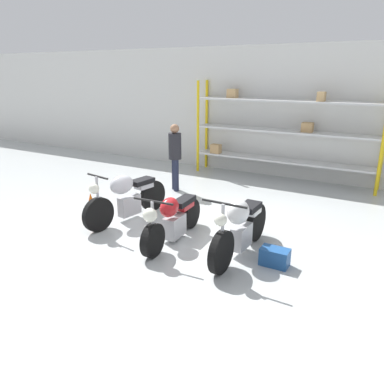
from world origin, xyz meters
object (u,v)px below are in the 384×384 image
(motorcycle_silver, at_px, (127,196))
(motorcycle_white, at_px, (240,227))
(person_browsing, at_px, (175,152))
(traffic_cone, at_px, (91,206))
(motorcycle_red, at_px, (173,219))
(toolbox, at_px, (275,257))
(shelving_rack, at_px, (281,130))

(motorcycle_silver, distance_m, motorcycle_white, 2.59)
(motorcycle_white, bearing_deg, person_browsing, -130.17)
(motorcycle_silver, height_order, traffic_cone, motorcycle_silver)
(traffic_cone, bearing_deg, motorcycle_red, -2.43)
(traffic_cone, bearing_deg, person_browsing, 79.75)
(motorcycle_red, height_order, motorcycle_white, motorcycle_white)
(person_browsing, bearing_deg, motorcycle_red, 74.05)
(toolbox, bearing_deg, motorcycle_silver, 173.53)
(motorcycle_silver, xyz_separation_m, motorcycle_red, (1.33, -0.38, -0.09))
(motorcycle_red, bearing_deg, shelving_rack, 172.35)
(person_browsing, bearing_deg, toolbox, 96.04)
(motorcycle_silver, xyz_separation_m, motorcycle_white, (2.57, -0.30, -0.01))
(motorcycle_red, relative_size, motorcycle_white, 0.95)
(motorcycle_silver, relative_size, toolbox, 4.78)
(shelving_rack, height_order, motorcycle_red, shelving_rack)
(motorcycle_red, distance_m, toolbox, 1.88)
(shelving_rack, distance_m, motorcycle_silver, 4.90)
(motorcycle_red, distance_m, person_browsing, 3.09)
(motorcycle_silver, distance_m, person_browsing, 2.28)
(shelving_rack, relative_size, traffic_cone, 9.12)
(person_browsing, xyz_separation_m, traffic_cone, (-0.45, -2.52, -0.71))
(motorcycle_red, bearing_deg, toolbox, 87.80)
(person_browsing, height_order, toolbox, person_browsing)
(motorcycle_red, xyz_separation_m, traffic_cone, (-2.02, 0.09, -0.15))
(motorcycle_red, relative_size, person_browsing, 1.15)
(toolbox, bearing_deg, shelving_rack, 106.64)
(motorcycle_white, relative_size, person_browsing, 1.21)
(shelving_rack, distance_m, motorcycle_white, 4.95)
(toolbox, height_order, traffic_cone, traffic_cone)
(person_browsing, bearing_deg, traffic_cone, 32.83)
(motorcycle_white, bearing_deg, traffic_cone, -88.30)
(shelving_rack, height_order, person_browsing, shelving_rack)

